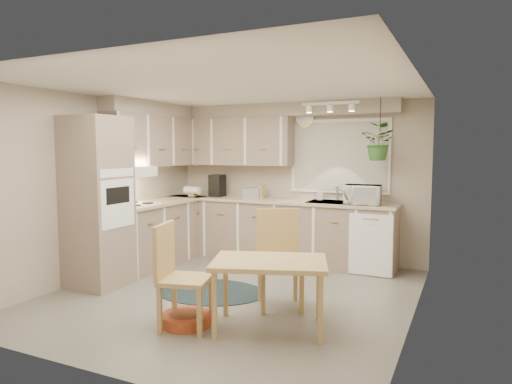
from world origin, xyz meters
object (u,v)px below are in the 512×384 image
dining_table (269,295)px  microwave (363,193)px  chair_left (186,276)px  chair_back (280,260)px  braided_rug (210,291)px  pet_bed (186,319)px

dining_table → microwave: bearing=82.1°
chair_left → chair_back: chair_back is taller
chair_back → microwave: microwave is taller
chair_left → braided_rug: bearing=-175.3°
chair_back → dining_table: bearing=73.4°
dining_table → chair_back: chair_back is taller
chair_back → pet_bed: chair_back is taller
chair_left → chair_back: size_ratio=0.96×
chair_back → braided_rug: chair_back is taller
chair_back → microwave: bearing=-134.0°
braided_rug → pet_bed: size_ratio=2.77×
pet_bed → microwave: (1.11, 2.70, 1.05)m
chair_left → braided_rug: chair_left is taller
braided_rug → chair_back: bearing=-8.1°
braided_rug → microwave: bearing=50.1°
chair_back → pet_bed: bearing=24.1°
chair_left → microwave: size_ratio=2.03×
dining_table → braided_rug: bearing=146.0°
chair_left → braided_rug: (-0.37, 1.05, -0.50)m
dining_table → chair_left: 0.81m
braided_rug → chair_left: bearing=-70.7°
chair_back → pet_bed: 1.16m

